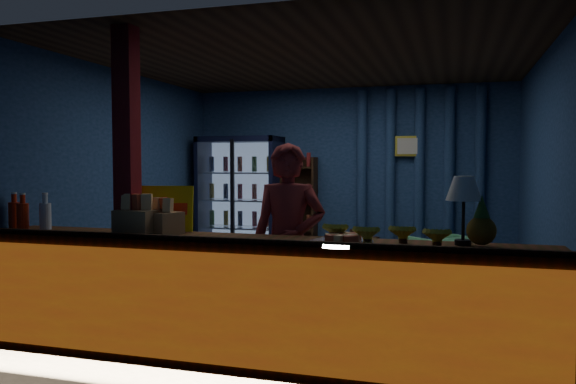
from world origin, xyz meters
name	(u,v)px	position (x,y,z in m)	size (l,w,h in m)	color
ground	(312,303)	(0.00, 0.00, 0.00)	(4.60, 4.60, 0.00)	#515154
room_walls	(312,158)	(0.00, 0.00, 1.57)	(4.60, 4.60, 4.60)	navy
counter	(251,301)	(0.00, -1.91, 0.48)	(4.40, 0.57, 0.99)	brown
support_post	(128,190)	(-1.05, -1.90, 1.30)	(0.16, 0.16, 2.60)	maroon
beverage_cooler	(242,202)	(-1.55, 1.92, 0.93)	(1.20, 0.62, 1.90)	black
bottle_shelf	(300,212)	(-0.70, 2.06, 0.79)	(0.50, 0.28, 1.60)	#341B10
curtain_folds	(419,179)	(1.00, 2.14, 1.30)	(1.74, 0.14, 2.50)	navy
framed_picture	(408,146)	(0.85, 2.10, 1.75)	(0.36, 0.04, 0.28)	gold
shopkeeper	(288,245)	(0.16, -1.43, 0.84)	(0.61, 0.40, 1.68)	maroon
green_chair	(441,260)	(1.33, 1.25, 0.32)	(0.68, 0.70, 0.64)	#60C07D
side_table	(353,257)	(0.20, 1.47, 0.27)	(0.64, 0.50, 0.64)	#341B10
yellow_sign	(164,209)	(-0.84, -1.70, 1.14)	(0.48, 0.22, 0.38)	#D7CF0B
soda_bottles	(27,214)	(-2.05, -1.88, 1.08)	(0.42, 0.18, 0.31)	red
snack_box_left	(137,220)	(-0.94, -1.94, 1.06)	(0.32, 0.26, 0.32)	#A3764F
snack_box_centre	(163,221)	(-0.77, -1.84, 1.05)	(0.34, 0.31, 0.29)	#A3764F
pastry_tray	(341,241)	(0.71, -2.00, 0.97)	(0.45, 0.45, 0.07)	silver
banana_bunches	(385,233)	(1.00, -1.90, 1.02)	(0.92, 0.28, 0.15)	gold
table_lamp	(464,191)	(1.53, -1.80, 1.32)	(0.24, 0.24, 0.48)	black
pineapple	(481,226)	(1.64, -1.84, 1.09)	(0.20, 0.20, 0.34)	brown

